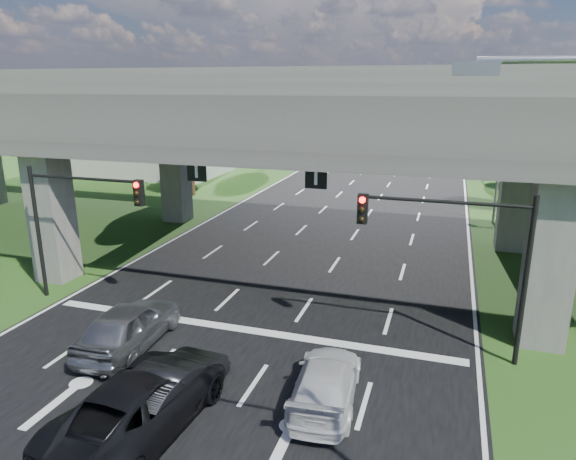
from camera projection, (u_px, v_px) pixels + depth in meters
The scene contains 18 objects.
ground at pixel (203, 376), 17.13m from camera, with size 160.00×160.00×0.00m, color #274917.
road at pixel (292, 274), 26.30m from camera, with size 18.00×120.00×0.03m, color black.
overpass at pixel (304, 114), 25.96m from camera, with size 80.00×15.00×10.00m.
warehouse at pixel (133, 154), 56.22m from camera, with size 20.00×10.00×4.00m, color #9E9E99.
signal_right at pixel (460, 244), 17.33m from camera, with size 5.76×0.54×6.00m.
signal_left at pixel (75, 211), 21.87m from camera, with size 5.76×0.54×6.00m.
streetlight_far at pixel (496, 139), 34.60m from camera, with size 3.38×0.25×10.00m.
streetlight_beyond at pixel (484, 122), 49.26m from camera, with size 3.38×0.25×10.00m.
tree_left_near at pixel (191, 140), 43.70m from camera, with size 4.50×4.50×7.80m.
tree_left_mid at pixel (202, 137), 52.08m from camera, with size 3.91×3.90×6.76m.
tree_left_far at pixel (266, 123), 57.99m from camera, with size 4.80×4.80×8.32m.
tree_right_near at pixel (533, 153), 37.78m from camera, with size 4.20×4.20×7.28m.
tree_right_mid at pixel (558, 147), 44.33m from camera, with size 3.91×3.90×6.76m.
tree_right_far at pixel (501, 130), 52.65m from camera, with size 4.50×4.50×7.80m.
car_silver at pixel (129, 325), 18.76m from camera, with size 2.03×5.04×1.72m, color gray.
car_dark at pixel (170, 387), 15.10m from camera, with size 1.61×4.62×1.52m, color black.
car_white at pixel (326, 382), 15.54m from camera, with size 1.87×4.60×1.33m, color silver.
car_trailing at pixel (142, 401), 14.29m from camera, with size 2.81×6.10×1.69m, color black.
Camera 1 is at (7.27, -13.57, 9.40)m, focal length 32.00 mm.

